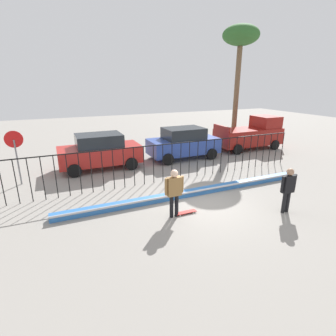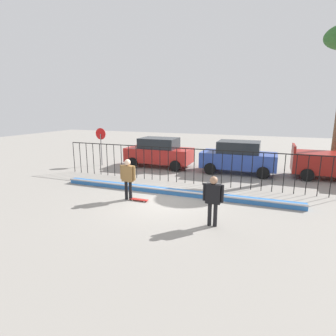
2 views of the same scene
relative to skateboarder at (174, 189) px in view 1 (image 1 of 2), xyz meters
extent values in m
plane|color=gray|center=(1.45, 0.37, -1.04)|extent=(60.00, 60.00, 0.00)
cube|color=#2D6BB7|center=(1.45, 1.39, -0.93)|extent=(11.00, 0.36, 0.22)
cylinder|color=#B2B2B7|center=(1.45, 1.21, -0.82)|extent=(11.00, 0.09, 0.09)
cylinder|color=black|center=(-5.55, 3.36, -0.13)|extent=(0.04, 0.04, 1.82)
cylinder|color=black|center=(-5.09, 3.36, -0.13)|extent=(0.04, 0.04, 1.82)
cylinder|color=black|center=(-4.62, 3.36, -0.13)|extent=(0.04, 0.04, 1.82)
cylinder|color=black|center=(-4.15, 3.36, -0.13)|extent=(0.04, 0.04, 1.82)
cylinder|color=black|center=(-3.69, 3.36, -0.13)|extent=(0.04, 0.04, 1.82)
cylinder|color=black|center=(-3.22, 3.36, -0.13)|extent=(0.04, 0.04, 1.82)
cylinder|color=black|center=(-2.75, 3.36, -0.13)|extent=(0.04, 0.04, 1.82)
cylinder|color=black|center=(-2.29, 3.36, -0.13)|extent=(0.04, 0.04, 1.82)
cylinder|color=black|center=(-1.82, 3.36, -0.13)|extent=(0.04, 0.04, 1.82)
cylinder|color=black|center=(-1.35, 3.36, -0.13)|extent=(0.04, 0.04, 1.82)
cylinder|color=black|center=(-0.89, 3.36, -0.13)|extent=(0.04, 0.04, 1.82)
cylinder|color=black|center=(-0.42, 3.36, -0.13)|extent=(0.04, 0.04, 1.82)
cylinder|color=black|center=(0.05, 3.36, -0.13)|extent=(0.04, 0.04, 1.82)
cylinder|color=black|center=(0.51, 3.36, -0.13)|extent=(0.04, 0.04, 1.82)
cylinder|color=black|center=(0.98, 3.36, -0.13)|extent=(0.04, 0.04, 1.82)
cylinder|color=black|center=(1.45, 3.36, -0.13)|extent=(0.04, 0.04, 1.82)
cylinder|color=black|center=(1.91, 3.36, -0.13)|extent=(0.04, 0.04, 1.82)
cylinder|color=black|center=(2.38, 3.36, -0.13)|extent=(0.04, 0.04, 1.82)
cylinder|color=black|center=(2.85, 3.36, -0.13)|extent=(0.04, 0.04, 1.82)
cylinder|color=black|center=(3.31, 3.36, -0.13)|extent=(0.04, 0.04, 1.82)
cylinder|color=black|center=(3.78, 3.36, -0.13)|extent=(0.04, 0.04, 1.82)
cylinder|color=black|center=(4.25, 3.36, -0.13)|extent=(0.04, 0.04, 1.82)
cylinder|color=black|center=(4.71, 3.36, -0.13)|extent=(0.04, 0.04, 1.82)
cylinder|color=black|center=(5.18, 3.36, -0.13)|extent=(0.04, 0.04, 1.82)
cylinder|color=black|center=(5.65, 3.36, -0.13)|extent=(0.04, 0.04, 1.82)
cylinder|color=black|center=(6.11, 3.36, -0.13)|extent=(0.04, 0.04, 1.82)
cylinder|color=black|center=(6.58, 3.36, -0.13)|extent=(0.04, 0.04, 1.82)
cylinder|color=black|center=(7.05, 3.36, -0.13)|extent=(0.04, 0.04, 1.82)
cylinder|color=black|center=(7.51, 3.36, -0.13)|extent=(0.04, 0.04, 1.82)
cylinder|color=black|center=(7.98, 3.36, -0.13)|extent=(0.04, 0.04, 1.82)
cylinder|color=black|center=(8.45, 3.36, -0.13)|extent=(0.04, 0.04, 1.82)
cube|color=black|center=(1.45, 3.36, 0.76)|extent=(14.00, 0.04, 0.04)
cylinder|color=black|center=(-0.10, 0.00, -0.64)|extent=(0.14, 0.14, 0.81)
cylinder|color=black|center=(0.10, 0.00, -0.64)|extent=(0.14, 0.14, 0.81)
cube|color=olive|center=(0.00, 0.00, 0.10)|extent=(0.49, 0.21, 0.67)
sphere|color=beige|center=(0.00, 0.00, 0.56)|extent=(0.26, 0.26, 0.26)
cylinder|color=olive|center=(-0.30, 0.00, 0.13)|extent=(0.11, 0.11, 0.60)
cylinder|color=olive|center=(0.30, 0.00, 0.13)|extent=(0.11, 0.11, 0.60)
cube|color=#A51E19|center=(0.48, 0.01, -0.98)|extent=(0.80, 0.20, 0.02)
cylinder|color=silver|center=(0.75, 0.09, -1.02)|extent=(0.05, 0.03, 0.05)
cylinder|color=silver|center=(0.75, -0.06, -1.02)|extent=(0.05, 0.03, 0.05)
cylinder|color=silver|center=(0.21, 0.09, -1.02)|extent=(0.05, 0.03, 0.05)
cylinder|color=silver|center=(0.21, -0.06, -1.02)|extent=(0.05, 0.03, 0.05)
cylinder|color=black|center=(3.75, -1.32, -0.65)|extent=(0.13, 0.13, 0.78)
cylinder|color=black|center=(3.94, -1.32, -0.65)|extent=(0.13, 0.13, 0.78)
cube|color=black|center=(3.85, -1.32, 0.06)|extent=(0.47, 0.20, 0.64)
sphere|color=#A87A5B|center=(3.85, -1.32, 0.51)|extent=(0.25, 0.25, 0.25)
cylinder|color=black|center=(3.56, -1.32, 0.09)|extent=(0.10, 0.10, 0.58)
cylinder|color=black|center=(4.13, -1.32, 0.09)|extent=(0.10, 0.10, 0.58)
cube|color=#B2231E|center=(-1.37, 6.61, -0.25)|extent=(4.30, 1.90, 0.90)
cube|color=#1E2328|center=(-1.37, 6.61, 0.53)|extent=(2.37, 1.71, 0.66)
cylinder|color=black|center=(0.10, 7.56, -0.70)|extent=(0.68, 0.22, 0.68)
cylinder|color=black|center=(0.10, 5.66, -0.70)|extent=(0.68, 0.22, 0.68)
cylinder|color=black|center=(-2.83, 7.56, -0.70)|extent=(0.68, 0.22, 0.68)
cylinder|color=black|center=(-2.83, 5.66, -0.70)|extent=(0.68, 0.22, 0.68)
cube|color=#2D479E|center=(3.71, 6.61, -0.25)|extent=(4.30, 1.90, 0.90)
cube|color=#1E2328|center=(3.71, 6.61, 0.53)|extent=(2.37, 1.71, 0.66)
cylinder|color=black|center=(5.17, 7.56, -0.70)|extent=(0.68, 0.22, 0.68)
cylinder|color=black|center=(5.17, 5.66, -0.70)|extent=(0.68, 0.22, 0.68)
cylinder|color=black|center=(2.24, 7.56, -0.70)|extent=(0.68, 0.22, 0.68)
cylinder|color=black|center=(2.24, 5.66, -0.70)|extent=(0.68, 0.22, 0.68)
cube|color=maroon|center=(8.96, 6.93, -0.15)|extent=(4.70, 1.90, 1.10)
cube|color=maroon|center=(10.41, 6.93, 0.80)|extent=(1.50, 1.75, 0.80)
cube|color=maroon|center=(6.67, 6.93, 0.58)|extent=(0.12, 1.75, 0.36)
cylinder|color=black|center=(10.56, 7.88, -0.70)|extent=(0.68, 0.22, 0.68)
cylinder|color=black|center=(10.56, 5.98, -0.70)|extent=(0.68, 0.22, 0.68)
cylinder|color=black|center=(7.37, 7.88, -0.70)|extent=(0.68, 0.22, 0.68)
cylinder|color=black|center=(7.37, 5.98, -0.70)|extent=(0.68, 0.22, 0.68)
cylinder|color=slate|center=(-5.19, 5.68, 0.01)|extent=(0.07, 0.07, 2.10)
cylinder|color=red|center=(-5.19, 5.70, 1.08)|extent=(0.76, 0.02, 0.76)
cylinder|color=brown|center=(8.95, 8.60, 2.40)|extent=(0.36, 0.36, 6.88)
ellipsoid|color=#2D6028|center=(8.95, 8.60, 6.53)|extent=(2.51, 2.51, 1.38)
camera|label=1|loc=(-3.55, -7.56, 3.48)|focal=28.22mm
camera|label=2|loc=(5.46, -9.62, 2.74)|focal=29.03mm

